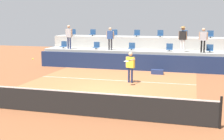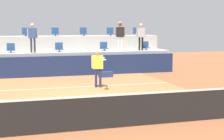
{
  "view_description": "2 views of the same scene",
  "coord_description": "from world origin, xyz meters",
  "px_view_note": "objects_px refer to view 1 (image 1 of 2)",
  "views": [
    {
      "loc": [
        4.3,
        -13.76,
        3.5
      ],
      "look_at": [
        0.77,
        -0.94,
        1.2
      ],
      "focal_mm": 48.15,
      "sensor_mm": 36.0,
      "label": 1
    },
    {
      "loc": [
        -2.64,
        -12.45,
        2.68
      ],
      "look_at": [
        0.79,
        -0.75,
        1.13
      ],
      "focal_mm": 55.0,
      "sensor_mm": 36.0,
      "label": 2
    }
  ],
  "objects_px": {
    "stadium_chair_upper_far_right": "(210,35)",
    "tennis_player": "(130,64)",
    "stadium_chair_lower_far_right": "(210,49)",
    "equipment_bag": "(157,72)",
    "stadium_chair_lower_left": "(96,46)",
    "stadium_chair_upper_right": "(185,34)",
    "spectator_in_grey": "(110,37)",
    "stadium_chair_lower_center": "(132,47)",
    "stadium_chair_lower_far_left": "(64,45)",
    "spectator_leaning_on_rail": "(69,34)",
    "stadium_chair_upper_center": "(137,34)",
    "stadium_chair_upper_left": "(93,33)",
    "stadium_chair_upper_far_left": "(73,33)",
    "spectator_in_white": "(203,38)",
    "spectator_with_hat": "(183,36)",
    "tennis_ball": "(33,59)",
    "stadium_chair_lower_right": "(169,48)",
    "stadium_chair_upper_mid_right": "(160,34)",
    "stadium_chair_upper_mid_left": "(114,33)"
  },
  "relations": [
    {
      "from": "stadium_chair_upper_far_right",
      "to": "tennis_player",
      "type": "xyz_separation_m",
      "value": [
        -4.39,
        -6.99,
        -1.28
      ]
    },
    {
      "from": "stadium_chair_upper_mid_left",
      "to": "tennis_player",
      "type": "height_order",
      "value": "stadium_chair_upper_mid_left"
    },
    {
      "from": "stadium_chair_upper_far_left",
      "to": "equipment_bag",
      "type": "height_order",
      "value": "stadium_chair_upper_far_left"
    },
    {
      "from": "stadium_chair_lower_left",
      "to": "stadium_chair_upper_mid_left",
      "type": "bearing_deg",
      "value": 63.67
    },
    {
      "from": "stadium_chair_upper_far_left",
      "to": "stadium_chair_upper_left",
      "type": "height_order",
      "value": "same"
    },
    {
      "from": "stadium_chair_lower_center",
      "to": "stadium_chair_upper_center",
      "type": "relative_size",
      "value": 1.0
    },
    {
      "from": "stadium_chair_lower_far_left",
      "to": "spectator_in_white",
      "type": "height_order",
      "value": "spectator_in_white"
    },
    {
      "from": "stadium_chair_lower_far_right",
      "to": "stadium_chair_upper_left",
      "type": "bearing_deg",
      "value": 168.54
    },
    {
      "from": "stadium_chair_lower_left",
      "to": "stadium_chair_upper_right",
      "type": "bearing_deg",
      "value": 16.1
    },
    {
      "from": "stadium_chair_lower_right",
      "to": "stadium_chair_upper_left",
      "type": "relative_size",
      "value": 1.0
    },
    {
      "from": "stadium_chair_lower_far_right",
      "to": "stadium_chair_upper_far_left",
      "type": "height_order",
      "value": "stadium_chair_upper_far_left"
    },
    {
      "from": "stadium_chair_upper_center",
      "to": "spectator_in_white",
      "type": "distance_m",
      "value": 5.3
    },
    {
      "from": "spectator_leaning_on_rail",
      "to": "spectator_with_hat",
      "type": "height_order",
      "value": "spectator_leaning_on_rail"
    },
    {
      "from": "stadium_chair_lower_far_right",
      "to": "stadium_chair_lower_left",
      "type": "bearing_deg",
      "value": 180.0
    },
    {
      "from": "stadium_chair_lower_right",
      "to": "tennis_player",
      "type": "height_order",
      "value": "stadium_chair_lower_right"
    },
    {
      "from": "stadium_chair_upper_far_left",
      "to": "tennis_player",
      "type": "bearing_deg",
      "value": -48.09
    },
    {
      "from": "stadium_chair_lower_far_right",
      "to": "equipment_bag",
      "type": "distance_m",
      "value": 4.14
    },
    {
      "from": "stadium_chair_upper_far_left",
      "to": "spectator_in_grey",
      "type": "relative_size",
      "value": 0.32
    },
    {
      "from": "stadium_chair_lower_left",
      "to": "stadium_chair_upper_center",
      "type": "xyz_separation_m",
      "value": [
        2.68,
        1.8,
        0.85
      ]
    },
    {
      "from": "stadium_chair_upper_left",
      "to": "stadium_chair_lower_far_right",
      "type": "bearing_deg",
      "value": -11.46
    },
    {
      "from": "stadium_chair_upper_far_left",
      "to": "stadium_chair_lower_center",
      "type": "bearing_deg",
      "value": -18.84
    },
    {
      "from": "spectator_in_grey",
      "to": "equipment_bag",
      "type": "relative_size",
      "value": 2.11
    },
    {
      "from": "stadium_chair_lower_far_right",
      "to": "stadium_chair_upper_right",
      "type": "relative_size",
      "value": 1.0
    },
    {
      "from": "stadium_chair_lower_far_left",
      "to": "spectator_leaning_on_rail",
      "type": "distance_m",
      "value": 1.12
    },
    {
      "from": "stadium_chair_lower_left",
      "to": "stadium_chair_lower_right",
      "type": "height_order",
      "value": "same"
    },
    {
      "from": "stadium_chair_upper_mid_left",
      "to": "equipment_bag",
      "type": "bearing_deg",
      "value": -46.32
    },
    {
      "from": "stadium_chair_upper_far_right",
      "to": "spectator_leaning_on_rail",
      "type": "bearing_deg",
      "value": -167.74
    },
    {
      "from": "stadium_chair_lower_left",
      "to": "stadium_chair_upper_left",
      "type": "distance_m",
      "value": 2.19
    },
    {
      "from": "stadium_chair_lower_far_right",
      "to": "tennis_player",
      "type": "bearing_deg",
      "value": -129.76
    },
    {
      "from": "stadium_chair_upper_far_right",
      "to": "tennis_ball",
      "type": "bearing_deg",
      "value": -129.73
    },
    {
      "from": "stadium_chair_lower_far_left",
      "to": "stadium_chair_lower_left",
      "type": "height_order",
      "value": "same"
    },
    {
      "from": "stadium_chair_lower_far_left",
      "to": "stadium_chair_lower_left",
      "type": "relative_size",
      "value": 1.0
    },
    {
      "from": "stadium_chair_lower_center",
      "to": "stadium_chair_lower_far_left",
      "type": "bearing_deg",
      "value": 180.0
    },
    {
      "from": "stadium_chair_upper_far_left",
      "to": "tennis_ball",
      "type": "bearing_deg",
      "value": -77.7
    },
    {
      "from": "spectator_with_hat",
      "to": "tennis_ball",
      "type": "xyz_separation_m",
      "value": [
        -6.6,
        -7.98,
        -0.71
      ]
    },
    {
      "from": "stadium_chair_lower_center",
      "to": "stadium_chair_upper_far_right",
      "type": "xyz_separation_m",
      "value": [
        5.39,
        1.8,
        0.85
      ]
    },
    {
      "from": "stadium_chair_lower_far_right",
      "to": "stadium_chair_upper_mid_right",
      "type": "distance_m",
      "value": 4.04
    },
    {
      "from": "stadium_chair_lower_far_left",
      "to": "spectator_in_grey",
      "type": "xyz_separation_m",
      "value": [
        3.79,
        -0.38,
        0.74
      ]
    },
    {
      "from": "spectator_leaning_on_rail",
      "to": "stadium_chair_upper_left",
      "type": "bearing_deg",
      "value": 63.38
    },
    {
      "from": "stadium_chair_upper_far_right",
      "to": "stadium_chair_lower_far_left",
      "type": "bearing_deg",
      "value": -170.43
    },
    {
      "from": "stadium_chair_lower_far_left",
      "to": "spectator_leaning_on_rail",
      "type": "relative_size",
      "value": 0.3
    },
    {
      "from": "stadium_chair_upper_right",
      "to": "spectator_in_grey",
      "type": "bearing_deg",
      "value": -156.68
    },
    {
      "from": "stadium_chair_upper_far_right",
      "to": "tennis_player",
      "type": "relative_size",
      "value": 0.31
    },
    {
      "from": "stadium_chair_lower_center",
      "to": "stadium_chair_upper_right",
      "type": "distance_m",
      "value": 4.09
    },
    {
      "from": "spectator_in_white",
      "to": "stadium_chair_upper_mid_left",
      "type": "bearing_deg",
      "value": 161.75
    },
    {
      "from": "stadium_chair_lower_far_right",
      "to": "spectator_with_hat",
      "type": "xyz_separation_m",
      "value": [
        -1.78,
        -0.38,
        0.84
      ]
    },
    {
      "from": "stadium_chair_lower_far_right",
      "to": "spectator_with_hat",
      "type": "height_order",
      "value": "spectator_with_hat"
    },
    {
      "from": "tennis_player",
      "to": "spectator_in_white",
      "type": "distance_m",
      "value": 6.27
    },
    {
      "from": "spectator_in_grey",
      "to": "equipment_bag",
      "type": "xyz_separation_m",
      "value": [
        3.62,
        -1.9,
        -2.06
      ]
    },
    {
      "from": "stadium_chair_lower_right",
      "to": "stadium_chair_upper_center",
      "type": "height_order",
      "value": "stadium_chair_upper_center"
    }
  ]
}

